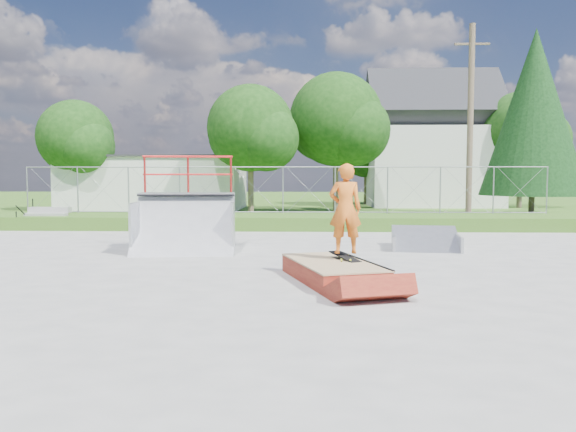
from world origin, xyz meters
The scene contains 19 objects.
ground centered at (0.00, 0.00, 0.00)m, with size 120.00×120.00×0.00m, color #355919.
concrete_pad centered at (0.00, 0.00, 0.02)m, with size 20.00×16.00×0.04m, color gray.
grass_berm centered at (0.00, 9.50, 0.25)m, with size 24.00×3.00×0.50m, color #355919.
grind_box centered at (1.40, -0.96, 0.19)m, with size 1.93×2.78×0.38m.
quarter_pipe centered at (-2.12, 2.83, 1.23)m, with size 2.46×2.08×2.46m, color #A5A7AD, non-canonical shape.
flat_bank_ramp centered at (4.02, 3.61, 0.26)m, with size 1.70×1.82×0.52m, color #A5A7AD, non-canonical shape.
skateboard centered at (1.64, -0.71, 0.42)m, with size 0.22×0.80×0.02m, color black.
skater centered at (1.64, -0.71, 1.25)m, with size 0.60×0.40×1.65m, color orange.
concrete_stairs centered at (-8.50, 8.70, 0.40)m, with size 1.50×1.60×0.80m, color gray, non-canonical shape.
chain_link_fence centered at (0.00, 10.50, 1.40)m, with size 20.00×0.06×1.80m, color gray, non-canonical shape.
utility_building_flat centered at (-8.00, 22.00, 1.50)m, with size 10.00×6.00×3.00m, color #B9BAB5.
gable_house centered at (9.00, 26.00, 3.84)m, with size 8.40×6.08×8.94m.
utility_pole centered at (7.50, 12.00, 4.00)m, with size 0.24×0.24×8.00m, color brown.
tree_left_near centered at (-1.75, 17.83, 4.24)m, with size 4.76×4.48×6.65m.
tree_center centered at (2.78, 19.81, 4.85)m, with size 5.44×5.12×7.60m.
tree_left_far centered at (-11.77, 19.85, 3.94)m, with size 4.42×4.16×6.18m.
tree_right_far centered at (14.27, 23.82, 4.54)m, with size 5.10×4.80×7.12m.
tree_back_mid centered at (5.21, 27.86, 3.63)m, with size 4.08×3.84×5.70m.
conifer_tree centered at (12.00, 17.00, 5.05)m, with size 5.04×5.04×9.10m.
Camera 1 is at (0.95, -11.04, 1.90)m, focal length 35.00 mm.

